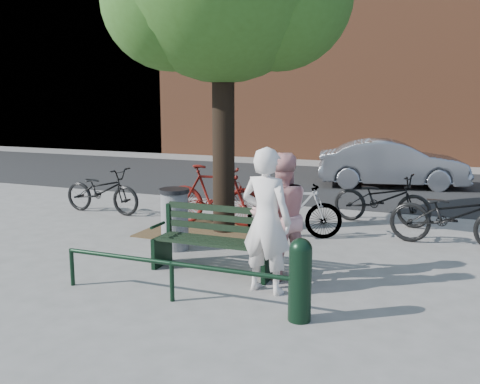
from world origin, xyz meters
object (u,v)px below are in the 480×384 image
at_px(person_left, 266,221).
at_px(litter_bin, 175,219).
at_px(person_right, 281,216).
at_px(park_bench, 215,238).
at_px(bollard, 300,277).
at_px(bicycle_c, 382,199).
at_px(parked_car, 392,164).

xyz_separation_m(person_left, litter_bin, (-2.03, 1.29, -0.42)).
height_order(person_right, litter_bin, person_right).
relative_size(park_bench, bollard, 1.83).
distance_m(person_left, person_right, 0.61).
height_order(bicycle_c, parked_car, parked_car).
bearing_deg(bicycle_c, person_right, 175.40).
height_order(bollard, bicycle_c, bicycle_c).
bearing_deg(park_bench, person_right, 4.28).
xyz_separation_m(person_right, bollard, (0.65, -1.32, -0.36)).
xyz_separation_m(bollard, parked_car, (-0.09, 9.65, 0.15)).
bearing_deg(litter_bin, person_left, -32.44).
bearing_deg(park_bench, parked_car, 79.83).
xyz_separation_m(person_left, bicycle_c, (0.87, 4.35, -0.43)).
bearing_deg(parked_car, person_left, 163.77).
bearing_deg(bicycle_c, bollard, -173.99).
bearing_deg(bicycle_c, parked_car, 12.49).
bearing_deg(parked_car, park_bench, 157.16).
xyz_separation_m(park_bench, litter_bin, (-1.08, 0.75, 0.03)).
bearing_deg(litter_bin, parked_car, 71.33).
bearing_deg(parked_car, bollard, 167.89).
relative_size(person_left, person_right, 1.07).
bearing_deg(parked_car, person_right, 163.51).
height_order(park_bench, parked_car, parked_car).
bearing_deg(bollard, park_bench, 141.93).
relative_size(person_right, bicycle_c, 0.91).
bearing_deg(person_right, parked_car, -128.21).
height_order(person_right, parked_car, person_right).
relative_size(park_bench, person_right, 1.00).
xyz_separation_m(park_bench, parked_car, (1.51, 8.40, 0.18)).
distance_m(person_left, bollard, 1.06).
height_order(person_left, person_right, person_left).
bearing_deg(bollard, person_right, 116.14).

